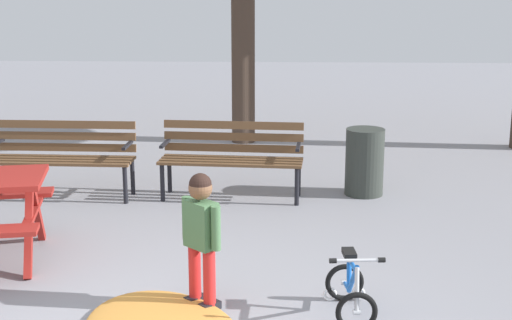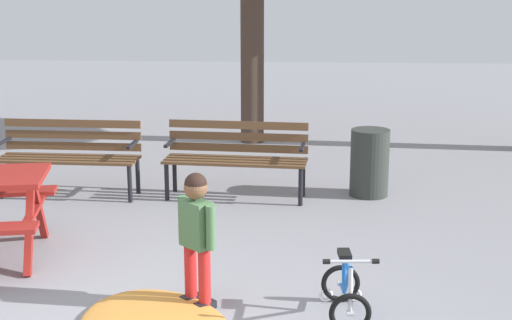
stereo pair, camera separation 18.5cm
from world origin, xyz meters
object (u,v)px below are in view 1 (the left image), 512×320
object	(u,v)px
child_standing	(201,230)
trash_bin	(365,162)
kids_bicycle	(350,290)
park_bench_left	(232,153)
park_bench_far_left	(64,152)

from	to	relation	value
child_standing	trash_bin	size ratio (longest dim) A/B	1.36
child_standing	kids_bicycle	bearing A→B (deg)	-5.37
child_standing	trash_bin	distance (m)	3.45
park_bench_left	kids_bicycle	distance (m)	3.23
child_standing	trash_bin	xyz separation A→B (m)	(1.53, 3.08, -0.23)
park_bench_far_left	kids_bicycle	distance (m)	4.24
kids_bicycle	trash_bin	xyz separation A→B (m)	(0.42, 3.19, 0.18)
child_standing	trash_bin	bearing A→B (deg)	63.68
park_bench_left	child_standing	size ratio (longest dim) A/B	1.56
child_standing	park_bench_far_left	bearing A→B (deg)	123.21
park_bench_far_left	trash_bin	world-z (taller)	park_bench_far_left
trash_bin	child_standing	bearing A→B (deg)	-116.32
park_bench_far_left	kids_bicycle	xyz separation A→B (m)	(2.99, -2.99, -0.31)
park_bench_left	kids_bicycle	xyz separation A→B (m)	(1.09, -3.03, -0.31)
park_bench_left	trash_bin	distance (m)	1.52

